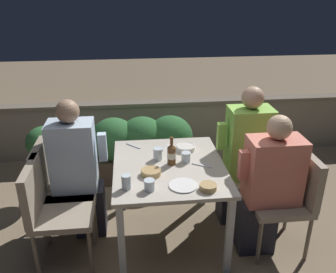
{
  "coord_description": "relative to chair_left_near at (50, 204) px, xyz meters",
  "views": [
    {
      "loc": [
        -0.29,
        -2.55,
        2.1
      ],
      "look_at": [
        0.0,
        0.08,
        0.94
      ],
      "focal_mm": 38.0,
      "sensor_mm": 36.0,
      "label": 1
    }
  ],
  "objects": [
    {
      "name": "ground_plane",
      "position": [
        0.94,
        0.18,
        -0.53
      ],
      "size": [
        16.0,
        16.0,
        0.0
      ],
      "primitive_type": "plane",
      "color": "#847056"
    },
    {
      "name": "parapet_wall",
      "position": [
        0.94,
        1.89,
        -0.17
      ],
      "size": [
        9.0,
        0.18,
        0.72
      ],
      "color": "gray",
      "rests_on": "ground_plane"
    },
    {
      "name": "dining_table",
      "position": [
        0.94,
        0.18,
        0.11
      ],
      "size": [
        0.9,
        1.05,
        0.72
      ],
      "color": "#BCB2A3",
      "rests_on": "ground_plane"
    },
    {
      "name": "planter_hedge",
      "position": [
        0.76,
        1.25,
        -0.12
      ],
      "size": [
        1.14,
        0.47,
        0.74
      ],
      "color": "brown",
      "rests_on": "ground_plane"
    },
    {
      "name": "chair_left_near",
      "position": [
        0.0,
        0.0,
        0.0
      ],
      "size": [
        0.47,
        0.46,
        0.87
      ],
      "color": "gray",
      "rests_on": "ground_plane"
    },
    {
      "name": "chair_left_far",
      "position": [
        -0.01,
        0.34,
        0.0
      ],
      "size": [
        0.47,
        0.46,
        0.87
      ],
      "color": "gray",
      "rests_on": "ground_plane"
    },
    {
      "name": "person_blue_shirt",
      "position": [
        0.19,
        0.34,
        0.11
      ],
      "size": [
        0.47,
        0.26,
        1.26
      ],
      "color": "#282833",
      "rests_on": "ground_plane"
    },
    {
      "name": "chair_right_near",
      "position": [
        1.91,
        -0.04,
        0.0
      ],
      "size": [
        0.47,
        0.46,
        0.87
      ],
      "color": "gray",
      "rests_on": "ground_plane"
    },
    {
      "name": "person_coral_top",
      "position": [
        1.71,
        -0.04,
        0.07
      ],
      "size": [
        0.5,
        0.26,
        1.2
      ],
      "color": "#282833",
      "rests_on": "ground_plane"
    },
    {
      "name": "chair_right_far",
      "position": [
        1.84,
        0.39,
        0.0
      ],
      "size": [
        0.47,
        0.46,
        0.87
      ],
      "color": "gray",
      "rests_on": "ground_plane"
    },
    {
      "name": "person_green_blouse",
      "position": [
        1.64,
        0.39,
        0.13
      ],
      "size": [
        0.47,
        0.26,
        1.3
      ],
      "color": "#282833",
      "rests_on": "ground_plane"
    },
    {
      "name": "beer_bottle",
      "position": [
        0.97,
        0.19,
        0.29
      ],
      "size": [
        0.07,
        0.07,
        0.24
      ],
      "color": "brown",
      "rests_on": "dining_table"
    },
    {
      "name": "plate_0",
      "position": [
        1.01,
        -0.16,
        0.2
      ],
      "size": [
        0.21,
        0.21,
        0.01
      ],
      "color": "white",
      "rests_on": "dining_table"
    },
    {
      "name": "bowl_0",
      "position": [
        0.79,
        0.03,
        0.22
      ],
      "size": [
        0.15,
        0.15,
        0.05
      ],
      "color": "tan",
      "rests_on": "dining_table"
    },
    {
      "name": "bowl_1",
      "position": [
        1.18,
        -0.23,
        0.22
      ],
      "size": [
        0.13,
        0.13,
        0.04
      ],
      "color": "tan",
      "rests_on": "dining_table"
    },
    {
      "name": "bowl_2",
      "position": [
        1.12,
        0.44,
        0.22
      ],
      "size": [
        0.17,
        0.17,
        0.04
      ],
      "color": "silver",
      "rests_on": "dining_table"
    },
    {
      "name": "glass_cup_0",
      "position": [
        0.76,
        -0.18,
        0.23
      ],
      "size": [
        0.08,
        0.08,
        0.08
      ],
      "color": "silver",
      "rests_on": "dining_table"
    },
    {
      "name": "glass_cup_1",
      "position": [
        0.6,
        -0.15,
        0.25
      ],
      "size": [
        0.07,
        0.07,
        0.11
      ],
      "color": "silver",
      "rests_on": "dining_table"
    },
    {
      "name": "glass_cup_2",
      "position": [
        1.09,
        0.22,
        0.24
      ],
      "size": [
        0.08,
        0.08,
        0.09
      ],
      "color": "silver",
      "rests_on": "dining_table"
    },
    {
      "name": "glass_cup_3",
      "position": [
        0.86,
        0.29,
        0.24
      ],
      "size": [
        0.08,
        0.08,
        0.1
      ],
      "color": "silver",
      "rests_on": "dining_table"
    },
    {
      "name": "fork_0",
      "position": [
        0.66,
        0.57,
        0.2
      ],
      "size": [
        0.13,
        0.14,
        0.01
      ],
      "color": "silver",
      "rests_on": "dining_table"
    },
    {
      "name": "fork_1",
      "position": [
        1.21,
        0.13,
        0.2
      ],
      "size": [
        0.16,
        0.11,
        0.01
      ],
      "color": "silver",
      "rests_on": "dining_table"
    },
    {
      "name": "fork_2",
      "position": [
        0.94,
        0.52,
        0.2
      ],
      "size": [
        0.08,
        0.17,
        0.01
      ],
      "color": "silver",
      "rests_on": "dining_table"
    },
    {
      "name": "potted_plant",
      "position": [
        -0.24,
        1.02,
        -0.06
      ],
      "size": [
        0.36,
        0.36,
        0.77
      ],
      "color": "#B2A899",
      "rests_on": "ground_plane"
    }
  ]
}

